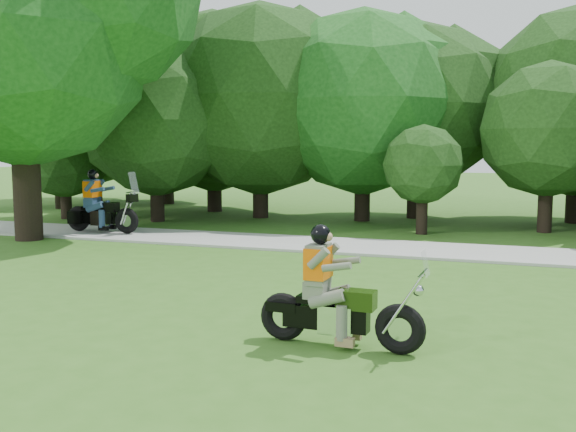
# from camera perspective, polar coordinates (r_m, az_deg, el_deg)

# --- Properties ---
(ground) EXTENTS (100.00, 100.00, 0.00)m
(ground) POSITION_cam_1_polar(r_m,az_deg,el_deg) (7.04, 10.31, -13.75)
(ground) COLOR #34641C
(ground) RESTS_ON ground
(walkway) EXTENTS (60.00, 2.20, 0.06)m
(walkway) POSITION_cam_1_polar(r_m,az_deg,el_deg) (14.76, 15.13, -3.10)
(walkway) COLOR #979792
(walkway) RESTS_ON ground
(tree_line) EXTENTS (40.15, 10.84, 7.48)m
(tree_line) POSITION_cam_1_polar(r_m,az_deg,el_deg) (20.89, 18.35, 9.42)
(tree_line) COLOR black
(tree_line) RESTS_ON ground
(big_tree_west) EXTENTS (8.64, 6.56, 9.96)m
(big_tree_west) POSITION_cam_1_polar(r_m,az_deg,el_deg) (17.97, -22.12, 16.67)
(big_tree_west) COLOR black
(big_tree_west) RESTS_ON ground
(chopper_motorcycle) EXTENTS (2.06, 0.55, 1.47)m
(chopper_motorcycle) POSITION_cam_1_polar(r_m,az_deg,el_deg) (7.73, 3.92, -7.62)
(chopper_motorcycle) COLOR black
(chopper_motorcycle) RESTS_ON ground
(touring_motorcycle) EXTENTS (2.21, 0.63, 1.69)m
(touring_motorcycle) POSITION_cam_1_polar(r_m,az_deg,el_deg) (17.90, -16.57, 0.57)
(touring_motorcycle) COLOR black
(touring_motorcycle) RESTS_ON walkway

